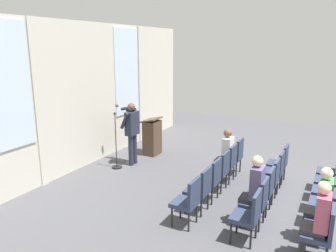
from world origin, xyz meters
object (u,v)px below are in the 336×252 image
at_px(chair_r0_c5, 235,154).
at_px(audience_r2_c1, 321,201).
at_px(chair_r0_c3, 220,169).
at_px(chair_r1_c2, 265,188).
at_px(chair_r1_c3, 271,178).
at_px(chair_r2_c4, 330,178).
at_px(chair_r2_c0, 323,231).
at_px(audience_r2_c0, 318,217).
at_px(chair_r2_c2, 327,200).
at_px(chair_r1_c0, 249,214).
at_px(chair_r1_c1, 258,200).
at_px(chair_r0_c4, 228,161).
at_px(chair_r2_c1, 325,214).
at_px(chair_r2_c3, 329,188).
at_px(audience_r1_c1, 254,187).
at_px(mic_stand, 116,156).
at_px(chair_r1_c5, 280,161).
at_px(chair_r0_c0, 188,199).
at_px(chair_r0_c1, 201,187).
at_px(chair_r2_c5, 331,169).
at_px(audience_r0_c4, 226,152).
at_px(chair_r0_c2, 211,177).
at_px(speaker, 132,129).
at_px(lectern, 152,137).
at_px(chair_r1_c4, 276,169).

distance_m(chair_r0_c5, audience_r2_c1, 3.18).
relative_size(chair_r0_c3, chair_r1_c2, 1.00).
bearing_deg(chair_r1_c3, chair_r2_c4, -62.53).
bearing_deg(chair_r2_c0, chair_r0_c5, 37.57).
height_order(audience_r2_c0, chair_r2_c2, audience_r2_c0).
height_order(chair_r0_c5, chair_r1_c0, same).
bearing_deg(chair_r1_c1, chair_r2_c2, -62.53).
height_order(chair_r0_c4, chair_r2_c1, same).
bearing_deg(audience_r2_c1, chair_r1_c3, 41.77).
bearing_deg(chair_r2_c3, chair_r1_c3, 90.00).
bearing_deg(chair_r2_c4, chair_r1_c3, 117.47).
distance_m(audience_r1_c1, chair_r2_c3, 1.68).
bearing_deg(chair_r1_c3, mic_stand, 89.28).
relative_size(chair_r1_c5, audience_r2_c0, 0.71).
bearing_deg(chair_r0_c0, mic_stand, 58.91).
bearing_deg(chair_r1_c5, chair_r0_c1, 154.32).
distance_m(audience_r2_c1, chair_r2_c5, 2.34).
distance_m(audience_r0_c4, chair_r2_c0, 3.29).
distance_m(mic_stand, chair_r2_c0, 5.52).
height_order(chair_r0_c2, chair_r1_c1, same).
bearing_deg(chair_r1_c3, chair_r0_c2, 117.47).
xyz_separation_m(audience_r0_c4, chair_r2_c5, (0.58, -2.32, -0.20)).
xyz_separation_m(chair_r1_c0, chair_r2_c4, (2.33, -1.12, 0.00)).
relative_size(speaker, chair_r1_c5, 1.86).
bearing_deg(chair_r1_c2, speaker, 74.47).
height_order(chair_r0_c4, chair_r2_c0, same).
height_order(chair_r0_c5, chair_r2_c2, same).
xyz_separation_m(chair_r0_c4, chair_r2_c2, (-1.16, -2.24, 0.00)).
bearing_deg(chair_r1_c5, chair_r2_c3, -136.12).
relative_size(chair_r1_c0, audience_r2_c1, 0.70).
distance_m(mic_stand, chair_r0_c1, 3.22).
bearing_deg(chair_r2_c5, chair_r1_c2, 147.33).
distance_m(speaker, audience_r1_c1, 4.16).
bearing_deg(audience_r2_c0, chair_r0_c2, 61.66).
xyz_separation_m(audience_r0_c4, chair_r1_c5, (0.58, -1.20, -0.20)).
bearing_deg(chair_r2_c5, lectern, 86.00).
bearing_deg(lectern, audience_r1_c1, -125.45).
bearing_deg(chair_r2_c4, chair_r1_c0, 154.32).
xyz_separation_m(chair_r0_c5, chair_r2_c1, (-2.33, -2.24, 0.00)).
distance_m(chair_r0_c1, chair_r1_c2, 1.26).
distance_m(lectern, audience_r1_c1, 4.61).
distance_m(audience_r0_c4, chair_r1_c4, 1.22).
bearing_deg(chair_r1_c3, audience_r2_c0, -149.25).
distance_m(speaker, audience_r2_c1, 5.20).
bearing_deg(chair_r0_c5, chair_r0_c4, 180.00).
xyz_separation_m(chair_r1_c2, audience_r2_c0, (-1.16, -1.04, 0.20)).
bearing_deg(chair_r0_c0, chair_r0_c4, 0.00).
distance_m(mic_stand, chair_r2_c3, 5.22).
bearing_deg(chair_r0_c2, chair_r0_c4, 0.00).
distance_m(chair_r0_c5, chair_r1_c5, 1.12).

